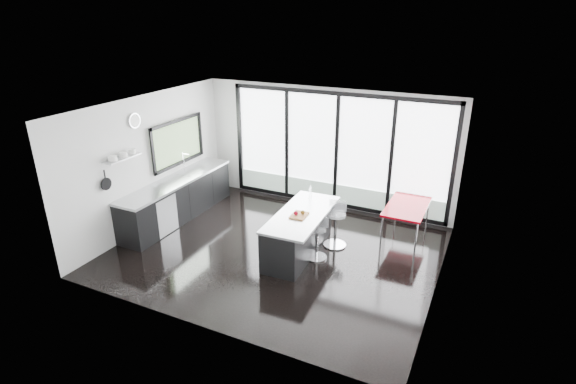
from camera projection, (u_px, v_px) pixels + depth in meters
The scene contains 11 objects.
floor at pixel (277, 251), 8.79m from camera, with size 6.00×5.00×0.00m, color black.
ceiling at pixel (275, 109), 7.72m from camera, with size 6.00×5.00×0.00m, color white.
wall_back at pixel (335, 156), 10.26m from camera, with size 6.00×0.09×2.80m.
wall_front at pixel (194, 244), 6.17m from camera, with size 6.00×0.00×2.80m, color silver.
wall_left at pixel (158, 151), 9.61m from camera, with size 0.26×5.00×2.80m.
wall_right at pixel (446, 214), 7.06m from camera, with size 0.00×5.00×2.80m, color silver.
counter_cabinets at pixel (178, 199), 10.01m from camera, with size 0.69×3.24×1.36m.
island at pixel (298, 232), 8.59m from camera, with size 0.96×2.10×1.10m.
bar_stool_near at pixel (317, 243), 8.42m from camera, with size 0.40×0.40×0.64m, color silver.
bar_stool_far at pixel (335, 230), 8.85m from camera, with size 0.45×0.45×0.71m, color silver.
red_table at pixel (405, 222), 9.16m from camera, with size 0.77×1.34×0.72m, color #880009.
Camera 1 is at (3.51, -6.85, 4.41)m, focal length 28.00 mm.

